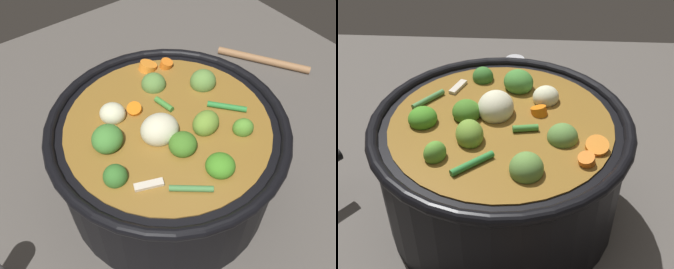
{
  "view_description": "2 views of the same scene",
  "coord_description": "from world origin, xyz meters",
  "views": [
    {
      "loc": [
        -0.2,
        -0.26,
        0.51
      ],
      "look_at": [
        0.0,
        0.01,
        0.12
      ],
      "focal_mm": 38.97,
      "sensor_mm": 36.0,
      "label": 1
    },
    {
      "loc": [
        0.43,
        0.03,
        0.47
      ],
      "look_at": [
        0.0,
        0.01,
        0.13
      ],
      "focal_mm": 46.85,
      "sensor_mm": 36.0,
      "label": 2
    }
  ],
  "objects": [
    {
      "name": "salt_shaker",
      "position": [
        -0.28,
        0.01,
        0.05
      ],
      "size": [
        0.03,
        0.03,
        0.09
      ],
      "color": "silver",
      "rests_on": "ground_plane"
    },
    {
      "name": "ground_plane",
      "position": [
        0.0,
        0.0,
        0.0
      ],
      "size": [
        1.1,
        1.1,
        0.0
      ],
      "primitive_type": "plane",
      "color": "#514C47"
    },
    {
      "name": "cooking_pot",
      "position": [
        -0.0,
        -0.0,
        0.08
      ],
      "size": [
        0.33,
        0.33,
        0.18
      ],
      "color": "black",
      "rests_on": "ground_plane"
    }
  ]
}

